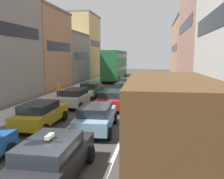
{
  "coord_description": "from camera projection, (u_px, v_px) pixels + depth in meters",
  "views": [
    {
      "loc": [
        3.31,
        -5.67,
        4.2
      ],
      "look_at": [
        0.0,
        12.0,
        1.6
      ],
      "focal_mm": 37.19,
      "sensor_mm": 36.0,
      "label": 1
    }
  ],
  "objects": [
    {
      "name": "building_row_left",
      "position": [
        30.0,
        44.0,
        28.53
      ],
      "size": [
        7.2,
        43.9,
        13.44
      ],
      "rotation": [
        0.0,
        0.0,
        1.57
      ],
      "color": "#936B5B",
      "rests_on": "ground"
    },
    {
      "name": "sidewalk_left",
      "position": [
        69.0,
        91.0,
        27.38
      ],
      "size": [
        2.6,
        64.0,
        0.14
      ],
      "primitive_type": "cube",
      "color": "#BCBCBC",
      "rests_on": "ground"
    },
    {
      "name": "sedan_right_lane_behind_truck",
      "position": [
        155.0,
        110.0,
        14.78
      ],
      "size": [
        2.2,
        4.37,
        1.49
      ],
      "rotation": [
        0.0,
        0.0,
        1.61
      ],
      "color": "silver",
      "rests_on": "ground"
    },
    {
      "name": "sedan_left_lane_third",
      "position": [
        75.0,
        97.0,
        19.44
      ],
      "size": [
        2.14,
        4.34,
        1.49
      ],
      "rotation": [
        0.0,
        0.0,
        1.55
      ],
      "color": "beige",
      "rests_on": "ground"
    },
    {
      "name": "coupe_centre_lane_fourth",
      "position": [
        124.0,
        89.0,
        24.07
      ],
      "size": [
        2.2,
        4.37,
        1.49
      ],
      "rotation": [
        0.0,
        0.0,
        1.53
      ],
      "color": "black",
      "rests_on": "ground"
    },
    {
      "name": "bus_mid_queue_primary",
      "position": [
        115.0,
        64.0,
        38.87
      ],
      "size": [
        2.93,
        10.54,
        5.06
      ],
      "rotation": [
        0.0,
        0.0,
        1.55
      ],
      "color": "#1E6033",
      "rests_on": "ground"
    },
    {
      "name": "hatchback_centre_lane_third",
      "position": [
        112.0,
        99.0,
        18.57
      ],
      "size": [
        2.08,
        4.31,
        1.49
      ],
      "rotation": [
        0.0,
        0.0,
        1.58
      ],
      "color": "#A51E1E",
      "rests_on": "ground"
    },
    {
      "name": "lane_stripe_right",
      "position": [
        140.0,
        94.0,
        25.86
      ],
      "size": [
        0.16,
        60.0,
        0.01
      ],
      "primitive_type": "cube",
      "color": "silver",
      "rests_on": "ground"
    },
    {
      "name": "taxi_centre_lane_front",
      "position": [
        52.0,
        158.0,
        7.82
      ],
      "size": [
        2.13,
        4.34,
        1.66
      ],
      "rotation": [
        0.0,
        0.0,
        1.59
      ],
      "color": "black",
      "rests_on": "ground"
    },
    {
      "name": "sedan_centre_lane_fifth",
      "position": [
        127.0,
        84.0,
        28.86
      ],
      "size": [
        2.1,
        4.32,
        1.49
      ],
      "rotation": [
        0.0,
        0.0,
        1.56
      ],
      "color": "gray",
      "rests_on": "ground"
    },
    {
      "name": "lane_stripe_left",
      "position": [
        110.0,
        93.0,
        26.48
      ],
      "size": [
        0.16,
        60.0,
        0.01
      ],
      "primitive_type": "cube",
      "color": "silver",
      "rests_on": "ground"
    },
    {
      "name": "wagon_left_lane_second",
      "position": [
        41.0,
        114.0,
        13.8
      ],
      "size": [
        2.16,
        4.35,
        1.49
      ],
      "rotation": [
        0.0,
        0.0,
        1.6
      ],
      "color": "#B29319",
      "rests_on": "ground"
    },
    {
      "name": "building_row_right",
      "position": [
        218.0,
        39.0,
        25.01
      ],
      "size": [
        7.2,
        43.9,
        13.91
      ],
      "rotation": [
        0.0,
        0.0,
        -1.57
      ],
      "color": "#9E7556",
      "rests_on": "ground"
    },
    {
      "name": "sedan_centre_lane_second",
      "position": [
        96.0,
        117.0,
        13.08
      ],
      "size": [
        2.3,
        4.41,
        1.49
      ],
      "rotation": [
        0.0,
        0.0,
        1.64
      ],
      "color": "#759EB7",
      "rests_on": "ground"
    },
    {
      "name": "pedestrian_near_kerb",
      "position": [
        58.0,
        89.0,
        22.75
      ],
      "size": [
        0.52,
        0.34,
        1.66
      ],
      "rotation": [
        0.0,
        0.0,
        4.98
      ],
      "color": "#262D47",
      "rests_on": "ground"
    },
    {
      "name": "sedan_left_lane_fourth",
      "position": [
        91.0,
        89.0,
        24.14
      ],
      "size": [
        2.09,
        4.31,
        1.49
      ],
      "rotation": [
        0.0,
        0.0,
        1.56
      ],
      "color": "#19592D",
      "rests_on": "ground"
    },
    {
      "name": "wagon_right_lane_far",
      "position": [
        156.0,
        96.0,
        20.08
      ],
      "size": [
        2.25,
        4.39,
        1.49
      ],
      "rotation": [
        0.0,
        0.0,
        1.62
      ],
      "color": "#194C8C",
      "rests_on": "ground"
    },
    {
      "name": "removalist_box_truck",
      "position": [
        166.0,
        124.0,
        7.71
      ],
      "size": [
        3.02,
        7.81,
        3.58
      ],
      "rotation": [
        0.0,
        0.0,
        1.62
      ],
      "color": "navy",
      "rests_on": "ground"
    }
  ]
}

